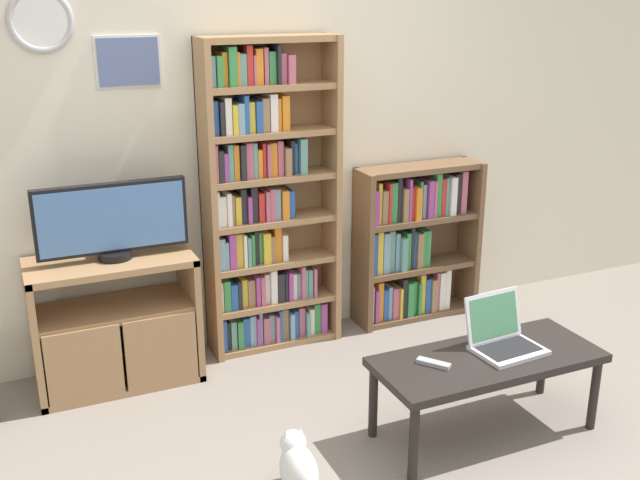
# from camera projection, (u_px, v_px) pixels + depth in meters

# --- Properties ---
(wall_back) EXTENTS (6.60, 0.09, 2.60)m
(wall_back) POSITION_uv_depth(u_px,v_px,m) (247.00, 129.00, 4.33)
(wall_back) COLOR beige
(wall_back) RESTS_ON ground_plane
(tv_stand) EXTENTS (0.87, 0.43, 0.72)m
(tv_stand) POSITION_uv_depth(u_px,v_px,m) (116.00, 323.00, 4.05)
(tv_stand) COLOR #9E754C
(tv_stand) RESTS_ON ground_plane
(television) EXTENTS (0.78, 0.18, 0.41)m
(television) POSITION_uv_depth(u_px,v_px,m) (112.00, 221.00, 3.90)
(television) COLOR black
(television) RESTS_ON tv_stand
(bookshelf_tall) EXTENTS (0.79, 0.25, 1.84)m
(bookshelf_tall) POSITION_uv_depth(u_px,v_px,m) (264.00, 205.00, 4.35)
(bookshelf_tall) COLOR #9E754C
(bookshelf_tall) RESTS_ON ground_plane
(bookshelf_short) EXTENTS (0.83, 0.25, 1.02)m
(bookshelf_short) POSITION_uv_depth(u_px,v_px,m) (411.00, 244.00, 4.85)
(bookshelf_short) COLOR brown
(bookshelf_short) RESTS_ON ground_plane
(coffee_table) EXTENTS (1.11, 0.46, 0.42)m
(coffee_table) POSITION_uv_depth(u_px,v_px,m) (487.00, 364.00, 3.58)
(coffee_table) COLOR black
(coffee_table) RESTS_ON ground_plane
(laptop) EXTENTS (0.34, 0.30, 0.26)m
(laptop) POSITION_uv_depth(u_px,v_px,m) (502.00, 336.00, 3.62)
(laptop) COLOR silver
(laptop) RESTS_ON coffee_table
(remote_near_laptop) EXTENTS (0.13, 0.15, 0.02)m
(remote_near_laptop) POSITION_uv_depth(u_px,v_px,m) (433.00, 363.00, 3.47)
(remote_near_laptop) COLOR #99999E
(remote_near_laptop) RESTS_ON coffee_table
(cat) EXTENTS (0.17, 0.48, 0.28)m
(cat) POSITION_uv_depth(u_px,v_px,m) (298.00, 467.00, 3.21)
(cat) COLOR white
(cat) RESTS_ON ground_plane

